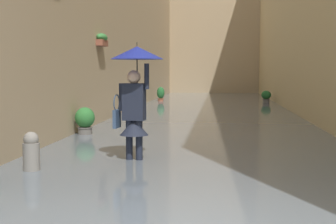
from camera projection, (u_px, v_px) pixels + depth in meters
name	position (u px, v px, depth m)	size (l,w,h in m)	color
ground_plane	(209.00, 114.00, 18.89)	(74.34, 74.34, 0.00)	slate
flood_water	(209.00, 112.00, 18.89)	(7.08, 35.74, 0.16)	slate
building_facade_far	(214.00, 24.00, 34.07)	(9.88, 1.80, 10.20)	tan
person_wading	(135.00, 84.00, 8.20)	(0.92, 0.92, 2.20)	#4C4233
potted_plant_mid_left	(266.00, 97.00, 23.27)	(0.48, 0.48, 0.75)	#66605B
potted_plant_near_right	(85.00, 122.00, 11.64)	(0.48, 0.48, 0.82)	#66605B
potted_plant_far_right	(161.00, 95.00, 24.56)	(0.39, 0.39, 0.89)	#9E563D
mooring_bollard	(31.00, 156.00, 7.39)	(0.26, 0.26, 0.77)	gray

